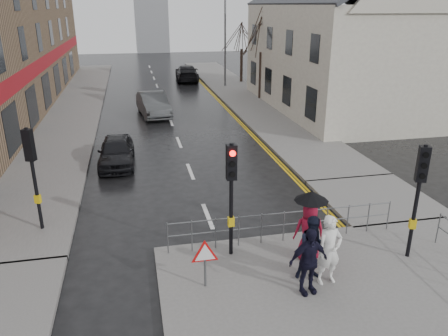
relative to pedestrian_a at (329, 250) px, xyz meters
name	(u,v)px	position (x,y,z in m)	size (l,w,h in m)	color
ground	(226,262)	(-2.36, 1.68, -1.09)	(120.00, 120.00, 0.00)	black
near_pavement	(385,327)	(0.64, -1.82, -1.02)	(10.00, 9.00, 0.14)	#605E5B
left_pavement	(75,104)	(-8.86, 24.68, -1.02)	(4.00, 44.00, 0.14)	#605E5B
right_pavement	(238,92)	(4.14, 26.68, -1.02)	(4.00, 40.00, 0.14)	#605E5B
pavement_bridge_right	(375,198)	(4.14, 4.68, -1.02)	(4.00, 4.20, 0.14)	#605E5B
building_right_cream	(342,39)	(9.64, 19.68, 3.69)	(9.00, 16.40, 10.10)	beige
traffic_signal_near_left	(231,181)	(-2.16, 1.88, 1.37)	(0.28, 0.27, 3.40)	black
traffic_signal_near_right	(420,182)	(2.84, 0.68, 1.37)	(0.34, 0.33, 3.40)	black
traffic_signal_far_left	(32,161)	(-7.86, 4.68, 1.37)	(0.34, 0.33, 3.40)	black
guard_railing_front	(284,220)	(-0.41, 2.28, -0.23)	(7.14, 0.04, 1.00)	#595B5E
warning_sign	(205,256)	(-3.16, 0.47, -0.05)	(0.80, 0.07, 1.35)	#595B5E
street_lamp	(223,33)	(3.46, 29.68, 3.61)	(1.83, 0.25, 8.00)	#595B5E
tree_near	(262,31)	(5.14, 23.68, 4.04)	(2.40, 2.40, 6.58)	#30211B
tree_far	(242,35)	(5.64, 31.68, 3.33)	(2.40, 2.40, 5.64)	#30211B
pedestrian_a	(329,250)	(0.00, 0.00, 0.00)	(0.69, 0.46, 1.90)	white
pedestrian_b	(313,248)	(-0.32, 0.26, -0.05)	(0.87, 0.68, 1.79)	black
pedestrian_with_umbrella	(310,223)	(-0.06, 1.20, 0.18)	(0.96, 0.96, 2.09)	maroon
pedestrian_d	(308,261)	(-0.69, -0.29, -0.05)	(1.05, 0.44, 1.79)	black
car_parked	(116,151)	(-5.56, 10.74, -0.43)	(1.57, 3.91, 1.33)	black
car_mid	(153,104)	(-3.32, 20.12, -0.31)	(1.65, 4.73, 1.56)	#3D4042
car_far	(187,73)	(0.73, 33.98, -0.34)	(2.11, 5.20, 1.51)	black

